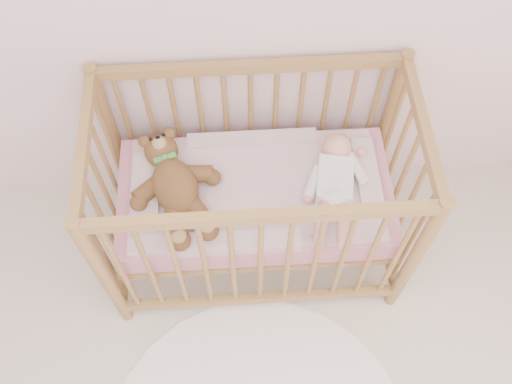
{
  "coord_description": "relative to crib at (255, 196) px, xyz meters",
  "views": [
    {
      "loc": [
        0.16,
        0.32,
        2.72
      ],
      "look_at": [
        0.23,
        1.55,
        0.62
      ],
      "focal_mm": 40.0,
      "sensor_mm": 36.0,
      "label": 1
    }
  ],
  "objects": [
    {
      "name": "crib",
      "position": [
        0.0,
        0.0,
        0.0
      ],
      "size": [
        1.36,
        0.76,
        1.0
      ],
      "primitive_type": null,
      "color": "#9D7942",
      "rests_on": "floor"
    },
    {
      "name": "teddy_bear",
      "position": [
        -0.34,
        -0.02,
        0.15
      ],
      "size": [
        0.59,
        0.7,
        0.17
      ],
      "primitive_type": null,
      "rotation": [
        0.0,
        0.0,
        0.33
      ],
      "color": "brown",
      "rests_on": "blanket"
    },
    {
      "name": "baby",
      "position": [
        0.34,
        -0.02,
        0.14
      ],
      "size": [
        0.38,
        0.62,
        0.14
      ],
      "primitive_type": null,
      "rotation": [
        0.0,
        0.0,
        -0.18
      ],
      "color": "white",
      "rests_on": "blanket"
    },
    {
      "name": "mattress",
      "position": [
        0.0,
        0.0,
        -0.01
      ],
      "size": [
        1.22,
        0.62,
        0.13
      ],
      "primitive_type": "cube",
      "color": "pink",
      "rests_on": "crib"
    },
    {
      "name": "blanket",
      "position": [
        0.0,
        0.0,
        0.06
      ],
      "size": [
        1.1,
        0.58,
        0.06
      ],
      "primitive_type": null,
      "color": "pink",
      "rests_on": "mattress"
    }
  ]
}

